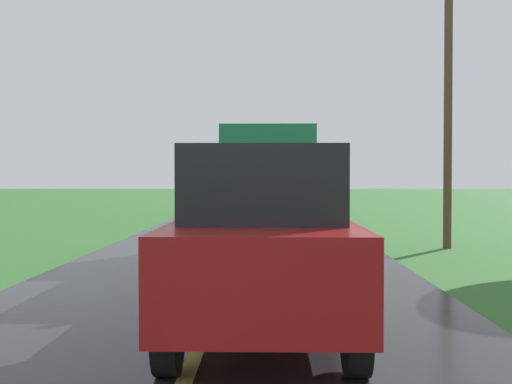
% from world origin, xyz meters
% --- Properties ---
extents(banana_truck_near, '(2.38, 5.82, 2.80)m').
position_xyz_m(banana_truck_near, '(0.66, 12.63, 1.47)').
color(banana_truck_near, '#2D2D30').
rests_on(banana_truck_near, road_surface).
extents(banana_truck_far, '(2.38, 5.81, 2.80)m').
position_xyz_m(banana_truck_far, '(0.65, 28.37, 1.48)').
color(banana_truck_far, '#2D2D30').
rests_on(banana_truck_far, road_surface).
extents(utility_pole_roadside, '(1.73, 0.20, 6.67)m').
position_xyz_m(utility_pole_roadside, '(5.03, 14.58, 3.59)').
color(utility_pole_roadside, brown).
rests_on(utility_pole_roadside, ground).
extents(following_car, '(1.74, 4.10, 1.92)m').
position_xyz_m(following_car, '(0.62, 5.74, 1.07)').
color(following_car, maroon).
rests_on(following_car, road_surface).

